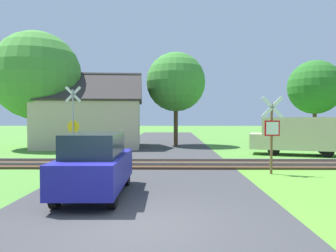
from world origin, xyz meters
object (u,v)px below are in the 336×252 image
object	(u,v)px
tree_center	(176,82)
tree_left	(37,76)
crossing_sign_far	(73,119)
tree_far	(315,87)
stop_sign_near	(272,130)
parked_car	(95,164)
house	(91,122)
mail_truck	(296,134)

from	to	relation	value
tree_center	tree_left	world-z (taller)	tree_left
crossing_sign_far	tree_far	size ratio (longest dim) A/B	0.53
tree_center	stop_sign_near	bearing A→B (deg)	-74.68
stop_sign_near	crossing_sign_far	size ratio (longest dim) A/B	0.78
tree_far	parked_car	world-z (taller)	tree_far
house	mail_truck	xyz separation A→B (m)	(13.48, -5.01, -0.68)
stop_sign_near	mail_truck	world-z (taller)	stop_sign_near
tree_left	parked_car	world-z (taller)	tree_left
crossing_sign_far	parked_car	distance (m)	8.96
stop_sign_near	tree_center	size ratio (longest dim) A/B	0.42
parked_car	mail_truck	bearing A→B (deg)	46.18
tree_center	tree_far	size ratio (longest dim) A/B	1.00
tree_far	tree_left	distance (m)	23.70
tree_center	crossing_sign_far	bearing A→B (deg)	-123.48
tree_far	parked_car	size ratio (longest dim) A/B	1.84
crossing_sign_far	mail_truck	xyz separation A→B (m)	(12.67, 1.95, -0.88)
house	tree_left	bearing A→B (deg)	-172.78
crossing_sign_far	house	bearing A→B (deg)	96.65
tree_far	tree_left	xyz separation A→B (m)	(-22.83, -6.36, 0.29)
house	tree_left	size ratio (longest dim) A/B	0.97
stop_sign_near	tree_far	bearing A→B (deg)	-122.55
crossing_sign_far	tree_far	world-z (taller)	tree_far
crossing_sign_far	parked_car	size ratio (longest dim) A/B	0.97
tree_left	parked_car	size ratio (longest dim) A/B	2.10
tree_left	parked_car	xyz separation A→B (m)	(7.68, -14.45, -4.36)
tree_far	parked_car	distance (m)	26.06
crossing_sign_far	tree_left	world-z (taller)	tree_left
stop_sign_near	tree_left	size ratio (longest dim) A/B	0.36
stop_sign_near	tree_far	xyz separation A→B (m)	(9.09, 17.21, 3.24)
stop_sign_near	tree_far	size ratio (longest dim) A/B	0.41
tree_left	tree_center	bearing A→B (deg)	12.95
parked_car	crossing_sign_far	bearing A→B (deg)	109.92
tree_left	parked_car	distance (m)	16.93
house	parked_car	world-z (taller)	house
tree_far	house	bearing A→B (deg)	-163.82
stop_sign_near	parked_car	world-z (taller)	stop_sign_near
tree_center	tree_left	distance (m)	10.39
crossing_sign_far	tree_center	bearing A→B (deg)	56.55
crossing_sign_far	house	xyz separation A→B (m)	(-0.81, 6.97, -0.20)
crossing_sign_far	tree_center	xyz separation A→B (m)	(5.61, 8.49, 2.91)
tree_center	mail_truck	distance (m)	10.33
crossing_sign_far	parked_car	xyz separation A→B (m)	(3.17, -8.29, -1.22)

